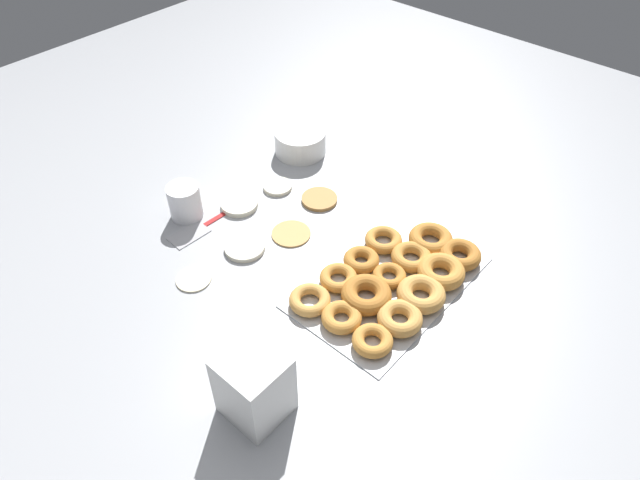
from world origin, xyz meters
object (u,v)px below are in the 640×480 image
Objects in this scene: pancake_0 at (291,233)px; donut_tray at (395,279)px; pancake_1 at (278,187)px; pancake_4 at (319,199)px; paper_cup at (185,202)px; pancake_2 at (239,204)px; pancake_3 at (245,247)px; batter_bowl at (300,142)px; pancake_5 at (193,278)px; container_stack at (254,386)px; spatula at (197,230)px.

donut_tray is (0.03, -0.30, 0.01)m from pancake_0.
donut_tray reaches higher than pancake_0.
pancake_1 is 0.82× the size of pancake_4.
pancake_4 is at bearing -38.45° from paper_cup.
pancake_3 is (-0.11, -0.13, -0.00)m from pancake_2.
batter_bowl reaches higher than pancake_3.
pancake_3 is at bearing -154.18° from pancake_1.
pancake_5 is 0.89× the size of paper_cup.
pancake_4 is 0.36m from paper_cup.
donut_tray is at bearing -50.47° from pancake_5.
pancake_3 is at bearing 50.05° from container_stack.
pancake_2 reaches higher than pancake_3.
pancake_3 is 0.27m from pancake_4.
batter_bowl is (0.56, 0.17, 0.03)m from pancake_5.
pancake_4 reaches higher than pancake_5.
container_stack is at bearing -116.41° from paper_cup.
pancake_0 is 0.18m from pancake_2.
spatula is (-0.15, 0.20, -0.00)m from pancake_0.
pancake_2 is 1.06× the size of paper_cup.
pancake_0 is 0.16m from pancake_4.
pancake_3 is at bearing -5.21° from pancake_5.
pancake_1 is 0.79× the size of pancake_3.
pancake_2 reaches higher than spatula.
spatula is (0.12, 0.13, -0.00)m from pancake_5.
pancake_4 is at bearing -42.29° from pancake_2.
pancake_0 is at bearing -125.31° from pancake_1.
paper_cup reaches higher than pancake_5.
pancake_1 is 0.70m from container_stack.
paper_cup is (-0.12, 0.08, 0.04)m from pancake_2.
pancake_5 is 0.37× the size of spatula.
pancake_5 is 0.18× the size of donut_tray.
paper_cup reaches higher than batter_bowl.
batter_bowl reaches higher than pancake_0.
pancake_5 is at bearing 50.67° from spatula.
pancake_3 reaches higher than spatula.
pancake_5 is at bearing -165.72° from pancake_1.
spatula is at bearing -174.64° from batter_bowl.
pancake_0 is at bearing -140.80° from batter_bowl.
paper_cup is at bearing 158.13° from pancake_1.
paper_cup is (-0.42, 0.02, 0.01)m from batter_bowl.
donut_tray is 4.86× the size of paper_cup.
pancake_2 is at bearing 93.37° from pancake_0.
donut_tray reaches higher than pancake_5.
pancake_5 is (-0.26, -0.12, -0.00)m from pancake_2.
pancake_4 is at bearing -73.59° from pancake_1.
pancake_5 is at bearing 129.53° from donut_tray.
pancake_3 is 0.21m from paper_cup.
pancake_4 is 0.25m from batter_bowl.
donut_tray is (0.05, -0.49, 0.01)m from pancake_2.
donut_tray reaches higher than pancake_2.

